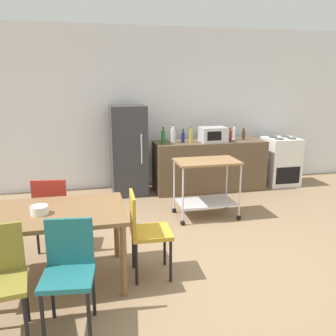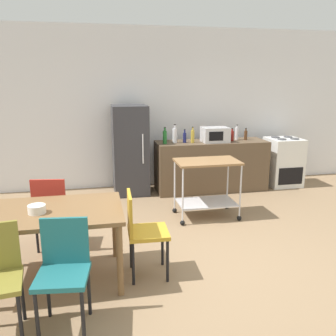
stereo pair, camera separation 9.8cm
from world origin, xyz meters
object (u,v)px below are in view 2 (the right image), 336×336
object	(u,v)px
bottle_hot_sauce	(185,137)
bottle_sparkling_water	(193,136)
chair_teal	(64,267)
chair_mustard	(142,228)
kitchen_cart	(207,179)
chair_red	(52,207)
bottle_soda	(237,133)
bottle_soy_sauce	(165,137)
stove_oven	(283,162)
refrigerator	(130,150)
bottle_sesame_oil	(246,135)
dining_table	(44,218)
fruit_bowl	(37,209)
microwave	(215,135)
bottle_olive_oil	(175,135)
bottle_vinegar	(232,136)

from	to	relation	value
bottle_hot_sauce	bottle_sparkling_water	distance (m)	0.14
chair_teal	chair_mustard	world-z (taller)	same
kitchen_cart	chair_red	bearing A→B (deg)	-163.52
bottle_hot_sauce	bottle_soda	distance (m)	1.02
bottle_soy_sauce	bottle_soda	distance (m)	1.39
stove_oven	bottle_soda	world-z (taller)	bottle_soda
refrigerator	bottle_sesame_oil	size ratio (longest dim) A/B	7.17
chair_mustard	bottle_soy_sauce	world-z (taller)	bottle_soy_sauce
dining_table	bottle_sparkling_water	distance (m)	3.38
bottle_soy_sauce	bottle_sesame_oil	xyz separation A→B (m)	(1.53, 0.10, -0.03)
bottle_hot_sauce	bottle_sesame_oil	world-z (taller)	bottle_hot_sauce
stove_oven	refrigerator	distance (m)	2.92
kitchen_cart	chair_mustard	bearing A→B (deg)	-128.63
bottle_soy_sauce	fruit_bowl	size ratio (longest dim) A/B	1.75
chair_red	microwave	size ratio (longest dim) A/B	1.93
bottle_hot_sauce	bottle_sesame_oil	xyz separation A→B (m)	(1.17, 0.07, -0.01)
bottle_sesame_oil	microwave	bearing A→B (deg)	-170.28
bottle_sparkling_water	fruit_bowl	bearing A→B (deg)	-130.65
kitchen_cart	bottle_sparkling_water	size ratio (longest dim) A/B	3.24
bottle_soy_sauce	bottle_olive_oil	world-z (taller)	bottle_olive_oil
microwave	fruit_bowl	distance (m)	3.72
kitchen_cart	bottle_sesame_oil	bearing A→B (deg)	48.59
bottle_hot_sauce	bottle_olive_oil	bearing A→B (deg)	171.47
refrigerator	fruit_bowl	bearing A→B (deg)	-112.72
dining_table	chair_mustard	world-z (taller)	chair_mustard
bottle_sparkling_water	bottle_olive_oil	bearing A→B (deg)	168.45
chair_teal	bottle_sesame_oil	world-z (taller)	bottle_sesame_oil
dining_table	bottle_soda	distance (m)	4.12
kitchen_cart	fruit_bowl	world-z (taller)	kitchen_cart
refrigerator	microwave	distance (m)	1.52
bottle_sesame_oil	kitchen_cart	bearing A→B (deg)	-131.41
refrigerator	bottle_soy_sauce	world-z (taller)	refrigerator
dining_table	chair_teal	bearing A→B (deg)	-72.38
bottle_soy_sauce	refrigerator	bearing A→B (deg)	162.90
bottle_hot_sauce	stove_oven	bearing A→B (deg)	1.69
bottle_hot_sauce	fruit_bowl	size ratio (longest dim) A/B	1.45
microwave	bottle_hot_sauce	bearing A→B (deg)	175.60
bottle_olive_oil	bottle_sparkling_water	xyz separation A→B (m)	(0.30, -0.06, -0.02)
chair_teal	refrigerator	size ratio (longest dim) A/B	0.57
chair_red	refrigerator	distance (m)	2.31
chair_red	refrigerator	bearing A→B (deg)	-110.63
bottle_soy_sauce	bottle_vinegar	distance (m)	1.24
dining_table	chair_teal	distance (m)	0.76
kitchen_cart	bottle_olive_oil	xyz separation A→B (m)	(-0.19, 1.26, 0.46)
chair_teal	stove_oven	bearing A→B (deg)	48.61
chair_red	chair_mustard	size ratio (longest dim) A/B	1.00
kitchen_cart	bottle_sesame_oil	world-z (taller)	bottle_sesame_oil
microwave	fruit_bowl	world-z (taller)	microwave
chair_teal	bottle_soda	world-z (taller)	bottle_soda
bottle_soy_sauce	bottle_sparkling_water	size ratio (longest dim) A/B	1.03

